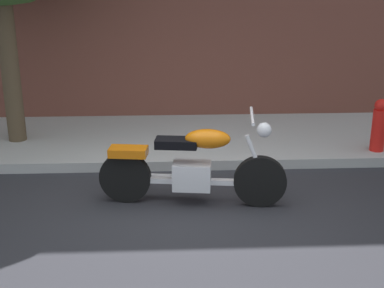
% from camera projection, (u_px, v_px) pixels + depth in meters
% --- Properties ---
extents(ground_plane, '(60.00, 60.00, 0.00)m').
position_uv_depth(ground_plane, '(184.00, 213.00, 5.89)').
color(ground_plane, '#28282D').
extents(sidewalk, '(21.40, 2.42, 0.14)m').
position_uv_depth(sidewalk, '(179.00, 139.00, 8.25)').
color(sidewalk, '#A7A7A7').
rests_on(sidewalk, ground).
extents(motorcycle, '(2.19, 0.72, 1.11)m').
position_uv_depth(motorcycle, '(192.00, 167.00, 5.99)').
color(motorcycle, black).
rests_on(motorcycle, ground).
extents(fire_hydrant, '(0.20, 0.20, 0.91)m').
position_uv_depth(fire_hydrant, '(379.00, 130.00, 7.43)').
color(fire_hydrant, red).
rests_on(fire_hydrant, ground).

